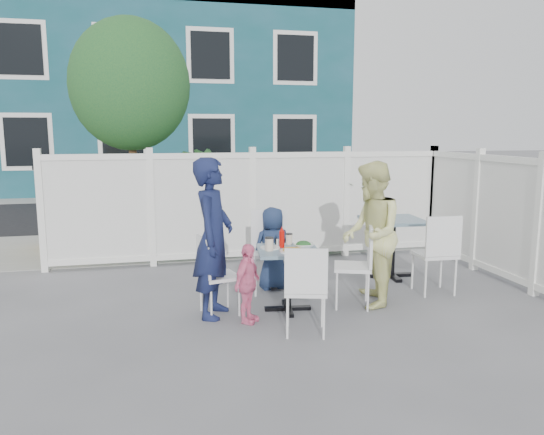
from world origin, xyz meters
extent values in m
plane|color=slate|center=(0.00, 0.00, 0.00)|extent=(80.00, 80.00, 0.00)
cube|color=gray|center=(0.00, 3.80, 0.01)|extent=(24.00, 2.60, 0.01)
cube|color=black|center=(0.00, 7.50, 0.00)|extent=(24.00, 5.00, 0.01)
cube|color=gray|center=(0.00, 10.60, 0.01)|extent=(24.00, 1.60, 0.01)
cube|color=#124C53|center=(-0.50, 14.00, 3.00)|extent=(11.00, 6.00, 6.00)
cube|color=black|center=(-3.00, 11.02, 1.60)|extent=(1.20, 0.04, 1.40)
cube|color=black|center=(1.00, 11.02, 1.60)|extent=(1.20, 0.04, 1.40)
cube|color=black|center=(-3.00, 11.02, 4.10)|extent=(1.20, 0.04, 1.40)
cube|color=black|center=(1.00, 11.02, 4.10)|extent=(1.20, 0.04, 1.40)
cube|color=white|center=(0.10, 2.40, 0.82)|extent=(5.80, 0.04, 1.40)
cube|color=white|center=(0.10, 2.40, 1.56)|extent=(5.86, 0.08, 0.08)
cube|color=white|center=(0.10, 2.40, 0.06)|extent=(5.86, 0.08, 0.12)
cube|color=white|center=(3.00, 0.60, 0.82)|extent=(0.04, 3.60, 1.40)
cube|color=white|center=(3.00, 0.60, 1.56)|extent=(0.08, 3.66, 0.08)
cube|color=white|center=(3.00, 0.60, 0.06)|extent=(0.08, 3.66, 0.12)
cylinder|color=#382316|center=(-1.60, 3.30, 1.20)|extent=(0.12, 0.12, 2.40)
ellipsoid|color=#164825|center=(-1.60, 3.30, 2.60)|extent=(1.80, 1.62, 1.98)
cube|color=gold|center=(-2.77, 4.00, 0.65)|extent=(0.73, 0.54, 1.31)
imported|color=#164825|center=(-0.51, 3.10, 0.81)|extent=(1.16, 1.16, 1.63)
imported|color=#164825|center=(1.35, 3.00, 0.74)|extent=(1.16, 1.34, 1.47)
cube|color=#406570|center=(0.05, 0.14, 0.65)|extent=(0.72, 0.72, 0.04)
cylinder|color=black|center=(0.05, 0.14, 0.33)|extent=(0.07, 0.07, 0.62)
cube|color=black|center=(0.05, 0.14, 0.02)|extent=(0.51, 0.14, 0.04)
cube|color=black|center=(0.05, 0.14, 0.02)|extent=(0.14, 0.51, 0.04)
cube|color=#406570|center=(1.72, 1.11, 0.76)|extent=(0.80, 0.80, 0.04)
cylinder|color=black|center=(1.72, 1.11, 0.38)|extent=(0.08, 0.08, 0.72)
cube|color=black|center=(1.72, 1.11, 0.02)|extent=(0.58, 0.13, 0.04)
cube|color=black|center=(1.72, 1.11, 0.02)|extent=(0.13, 0.58, 0.04)
cube|color=white|center=(-0.68, 0.20, 0.41)|extent=(0.44, 0.45, 0.04)
cube|color=white|center=(-0.85, 0.16, 0.63)|extent=(0.11, 0.37, 0.41)
cylinder|color=white|center=(-0.57, 0.39, 0.20)|extent=(0.02, 0.02, 0.41)
cylinder|color=white|center=(-0.49, 0.07, 0.20)|extent=(0.02, 0.02, 0.41)
cylinder|color=white|center=(-0.87, 0.32, 0.20)|extent=(0.02, 0.02, 0.41)
cylinder|color=white|center=(-0.79, 0.00, 0.20)|extent=(0.02, 0.02, 0.41)
cube|color=white|center=(0.77, 0.13, 0.44)|extent=(0.51, 0.52, 0.04)
cube|color=white|center=(0.95, 0.06, 0.68)|extent=(0.17, 0.40, 0.44)
cylinder|color=white|center=(0.56, 0.02, 0.22)|extent=(0.02, 0.02, 0.44)
cylinder|color=white|center=(0.68, 0.35, 0.22)|extent=(0.02, 0.02, 0.44)
cylinder|color=white|center=(0.87, -0.10, 0.22)|extent=(0.02, 0.02, 0.44)
cylinder|color=white|center=(0.99, 0.23, 0.22)|extent=(0.02, 0.02, 0.44)
cube|color=white|center=(0.01, 0.83, 0.47)|extent=(0.50, 0.48, 0.04)
cube|color=white|center=(0.04, 1.03, 0.73)|extent=(0.44, 0.09, 0.47)
cylinder|color=white|center=(0.17, 0.63, 0.24)|extent=(0.03, 0.03, 0.47)
cylinder|color=white|center=(-0.20, 0.68, 0.24)|extent=(0.03, 0.03, 0.47)
cylinder|color=white|center=(0.22, 0.98, 0.24)|extent=(0.03, 0.03, 0.47)
cylinder|color=white|center=(-0.15, 1.03, 0.24)|extent=(0.03, 0.03, 0.47)
cube|color=white|center=(0.05, -0.53, 0.42)|extent=(0.48, 0.47, 0.04)
cube|color=white|center=(0.00, -0.70, 0.65)|extent=(0.39, 0.13, 0.42)
cylinder|color=white|center=(-0.07, -0.33, 0.21)|extent=(0.02, 0.02, 0.42)
cylinder|color=white|center=(0.25, -0.42, 0.21)|extent=(0.02, 0.02, 0.42)
cylinder|color=white|center=(-0.16, -0.64, 0.21)|extent=(0.02, 0.02, 0.42)
cylinder|color=white|center=(0.16, -0.73, 0.21)|extent=(0.02, 0.02, 0.42)
cube|color=white|center=(1.90, 0.37, 0.46)|extent=(0.45, 0.43, 0.04)
cube|color=white|center=(1.89, 0.17, 0.72)|extent=(0.43, 0.05, 0.46)
cylinder|color=white|center=(1.72, 0.55, 0.23)|extent=(0.02, 0.02, 0.46)
cylinder|color=white|center=(2.09, 0.53, 0.23)|extent=(0.02, 0.02, 0.46)
cylinder|color=white|center=(1.71, 0.20, 0.23)|extent=(0.02, 0.02, 0.46)
cylinder|color=white|center=(2.08, 0.18, 0.23)|extent=(0.02, 0.02, 0.46)
imported|color=#151D44|center=(-0.74, 0.16, 0.82)|extent=(0.59, 0.71, 1.65)
imported|color=#D7D940|center=(0.98, 0.12, 0.80)|extent=(0.82, 0.92, 1.59)
imported|color=navy|center=(0.07, 0.95, 0.50)|extent=(0.54, 0.40, 1.01)
imported|color=pink|center=(-0.44, -0.12, 0.40)|extent=(0.44, 0.50, 0.81)
cylinder|color=white|center=(0.05, -0.01, 0.68)|extent=(0.26, 0.26, 0.02)
cylinder|color=white|center=(-0.13, 0.22, 0.68)|extent=(0.21, 0.21, 0.01)
imported|color=white|center=(0.22, 0.14, 0.70)|extent=(0.22, 0.22, 0.05)
cylinder|color=beige|center=(-0.16, 0.12, 0.74)|extent=(0.09, 0.09, 0.13)
cylinder|color=beige|center=(0.12, 0.38, 0.73)|extent=(0.07, 0.07, 0.11)
cylinder|color=#C20D06|center=(0.00, 0.23, 0.76)|extent=(0.06, 0.06, 0.18)
cylinder|color=white|center=(-0.01, 0.36, 0.71)|extent=(0.03, 0.03, 0.07)
cylinder|color=black|center=(-0.02, 0.40, 0.71)|extent=(0.03, 0.03, 0.07)
camera|label=1|loc=(-1.34, -5.16, 1.91)|focal=35.00mm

